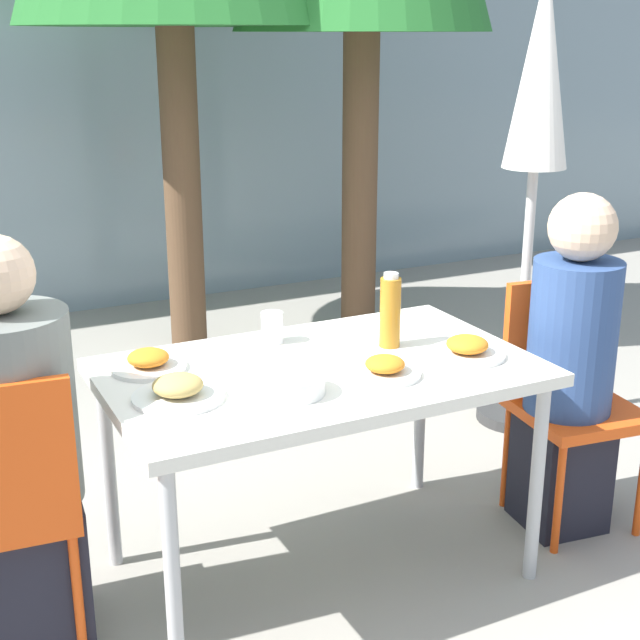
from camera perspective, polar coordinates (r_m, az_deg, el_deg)
ground_plane at (r=3.09m, az=0.00°, el=-15.65°), size 24.00×24.00×0.00m
building_facade at (r=5.83m, az=-15.61°, el=15.20°), size 10.00×0.20×3.00m
dining_table at (r=2.78m, az=0.00°, el=-4.13°), size 1.32×0.81×0.73m
chair_left at (r=2.61m, az=-19.79°, el=-10.58°), size 0.43×0.43×0.87m
person_left at (r=2.65m, az=-18.91°, el=-8.52°), size 0.36×0.36×1.21m
chair_right at (r=3.32m, az=15.49°, el=-3.90°), size 0.45×0.45×0.87m
person_right at (r=3.21m, az=15.67°, el=-3.16°), size 0.30×0.30×1.21m
closed_umbrella at (r=3.91m, az=13.78°, el=13.05°), size 0.36×0.36×2.00m
plate_0 at (r=2.53m, az=-9.07°, el=-4.46°), size 0.26×0.26×0.07m
plate_1 at (r=2.87m, az=9.39°, el=-1.83°), size 0.24×0.24×0.07m
plate_2 at (r=2.77m, az=-10.92°, el=-2.67°), size 0.23×0.23×0.06m
plate_3 at (r=2.68m, az=4.18°, el=-3.12°), size 0.22×0.22×0.06m
bottle at (r=2.90m, az=4.52°, el=0.56°), size 0.07×0.07×0.25m
drinking_cup at (r=2.95m, az=-3.08°, el=-0.48°), size 0.07×0.07×0.10m
salad_bowl at (r=2.54m, az=-1.85°, el=-4.10°), size 0.20×0.20×0.06m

